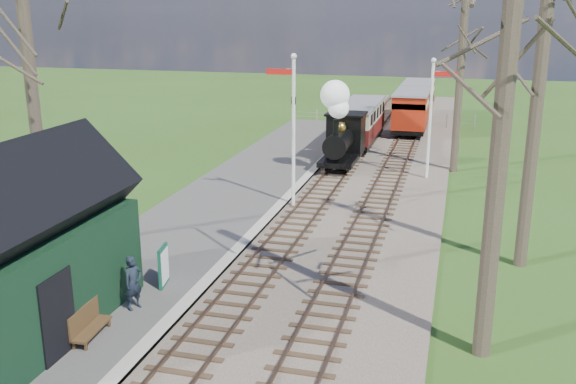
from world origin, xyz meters
name	(u,v)px	position (x,y,z in m)	size (l,w,h in m)	color
distant_hills	(415,222)	(1.40, 64.38, -16.21)	(114.40, 48.00, 22.02)	#385B23
ballast_bed	(364,175)	(1.30, 22.00, 0.05)	(8.00, 60.00, 0.10)	brown
track_near	(338,172)	(0.00, 22.00, 0.10)	(1.60, 60.00, 0.15)	brown
track_far	(391,175)	(2.60, 22.00, 0.10)	(1.60, 60.00, 0.15)	brown
platform	(211,215)	(-3.50, 14.00, 0.10)	(5.00, 44.00, 0.20)	#474442
coping_strip	(268,219)	(-1.20, 14.00, 0.10)	(0.40, 44.00, 0.21)	#B2AD9E
station_shed	(23,250)	(-4.30, 4.00, 2.27)	(3.25, 6.30, 4.78)	black
semaphore_near	(292,120)	(-0.77, 16.00, 3.62)	(1.22, 0.24, 6.22)	silver
semaphore_far	(432,110)	(4.37, 22.00, 3.35)	(1.22, 0.24, 5.72)	silver
bare_trees	(310,102)	(1.33, 10.10, 5.21)	(15.51, 22.39, 12.00)	#382D23
fence_line	(380,118)	(0.30, 36.00, 0.55)	(12.60, 0.08, 1.00)	slate
locomotive	(341,130)	(-0.01, 22.80, 2.06)	(1.79, 4.17, 4.47)	black
coach	(360,121)	(0.00, 28.87, 1.51)	(2.08, 7.15, 2.19)	black
red_carriage_a	(411,111)	(2.60, 33.42, 1.55)	(2.15, 5.33, 2.26)	black
red_carriage_b	(418,99)	(2.60, 38.92, 1.55)	(2.15, 5.33, 2.26)	black
sign_board	(164,266)	(-2.25, 7.24, 0.79)	(0.24, 0.80, 1.17)	#0F4833
bench	(87,323)	(-2.69, 3.96, 0.57)	(0.50, 1.41, 0.79)	#452F18
person	(133,283)	(-2.35, 5.66, 0.93)	(0.54, 0.35, 1.47)	black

